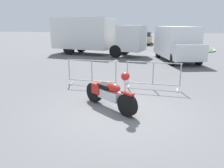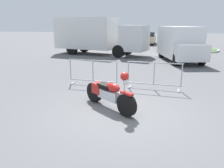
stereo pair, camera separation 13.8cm
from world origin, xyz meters
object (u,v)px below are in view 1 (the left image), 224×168
parked_car_green (120,38)px  parked_car_tan (144,38)px  crowd_barrier_far (153,75)px  delivery_van (176,43)px  box_truck (93,35)px  parked_car_white (97,38)px  parked_car_yellow (74,38)px  motorcycle (109,93)px  crowd_barrier_near (92,73)px

parked_car_green → parked_car_tan: (3.09, 0.36, 0.02)m
crowd_barrier_far → delivery_van: bearing=79.3°
box_truck → parked_car_white: size_ratio=1.86×
crowd_barrier_far → parked_car_yellow: 22.35m
motorcycle → crowd_barrier_far: bearing=99.9°
box_truck → parked_car_yellow: (-5.65, 10.26, -0.93)m
crowd_barrier_near → parked_car_green: bearing=96.3°
motorcycle → box_truck: (-3.92, 11.62, 1.16)m
motorcycle → parked_car_yellow: parked_car_yellow is taller
box_truck → parked_car_yellow: bearing=131.0°
box_truck → delivery_van: 6.83m
box_truck → parked_car_white: bearing=115.5°
parked_car_yellow → parked_car_green: parked_car_green is taller
crowd_barrier_far → delivery_van: size_ratio=0.40×
parked_car_yellow → crowd_barrier_far: bearing=-149.6°
crowd_barrier_near → parked_car_white: (-5.24, 20.05, 0.18)m
box_truck → delivery_van: size_ratio=1.50×
parked_car_green → parked_car_tan: size_ratio=0.97×
crowd_barrier_near → parked_car_green: size_ratio=0.49×
parked_car_white → crowd_barrier_near: bearing=-163.8°
box_truck → parked_car_tan: (3.61, 10.71, -0.87)m
delivery_van → parked_car_white: (-9.11, 12.66, -0.51)m
delivery_van → parked_car_green: delivery_van is taller
parked_car_green → crowd_barrier_near: bearing=-172.2°
crowd_barrier_near → parked_car_tan: parked_car_tan is taller
delivery_van → parked_car_tan: (-2.94, 12.62, -0.48)m
crowd_barrier_near → parked_car_yellow: parked_car_yellow is taller
motorcycle → crowd_barrier_near: (-1.23, 2.32, 0.08)m
crowd_barrier_far → parked_car_yellow: (-10.80, 19.56, 0.16)m
motorcycle → box_truck: size_ratio=0.23×
crowd_barrier_far → motorcycle: bearing=-118.0°
box_truck → parked_car_white: 11.09m
parked_car_yellow → parked_car_green: size_ratio=0.96×
parked_car_white → parked_car_tan: 6.17m
motorcycle → crowd_barrier_near: bearing=155.9°
parked_car_yellow → parked_car_tan: 9.27m
box_truck → parked_car_green: bearing=99.2°
box_truck → parked_car_green: size_ratio=1.85×
box_truck → parked_car_green: box_truck is taller
parked_car_green → parked_car_white: bearing=84.0°
crowd_barrier_far → parked_car_green: (-4.63, 19.64, 0.18)m
parked_car_yellow → parked_car_white: 3.12m
motorcycle → crowd_barrier_near: 2.63m
delivery_van → parked_car_yellow: (-12.20, 12.17, -0.53)m
parked_car_yellow → parked_car_green: 6.17m
motorcycle → delivery_van: (2.63, 9.71, 0.77)m
delivery_van → parked_car_green: 13.66m
crowd_barrier_near → parked_car_tan: (0.93, 20.00, 0.21)m
parked_car_yellow → parked_car_green: bearing=-87.8°
crowd_barrier_far → parked_car_white: size_ratio=0.50×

